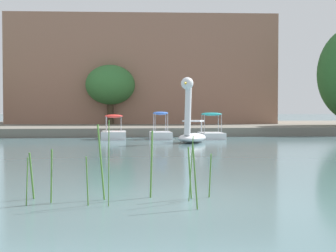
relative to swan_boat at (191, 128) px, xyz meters
name	(u,v)px	position (x,y,z in m)	size (l,w,h in m)	color
ground_plane	(171,198)	(-3.16, -15.92, -0.81)	(534.23, 534.23, 0.00)	slate
shore_bank_far	(123,127)	(-3.16, 17.15, -0.51)	(133.85, 22.99, 0.58)	#6B665B
swan_boat	(191,128)	(0.00, 0.00, 0.00)	(2.40, 3.12, 3.45)	white
pedal_boat_teal	(211,131)	(1.87, 3.51, -0.35)	(1.47, 2.40, 1.61)	white
pedal_boat_blue	(161,132)	(-1.25, 3.63, -0.36)	(1.21, 2.18, 1.67)	white
pedal_boat_red	(114,132)	(-4.08, 3.91, -0.40)	(1.52, 2.42, 1.49)	white
tree_broadleaf_left	(110,85)	(-4.24, 15.59, 3.10)	(5.46, 5.59, 5.03)	#423323
apartment_block	(143,73)	(-1.10, 21.01, 4.54)	(23.51, 10.77, 9.53)	#996B56
reed_clump_foreground	(123,171)	(-4.11, -16.12, -0.23)	(3.50, 1.41, 1.53)	#4C7F33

